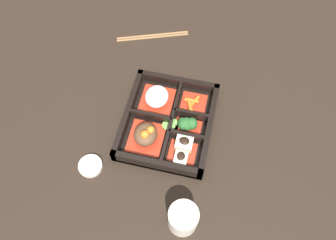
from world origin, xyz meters
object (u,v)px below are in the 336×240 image
Objects in this scene: bowl_rice at (157,97)px; tea_cup at (183,218)px; chopsticks at (153,36)px; sauce_dish at (90,166)px.

tea_cup is at bearing -155.84° from bowl_rice.
tea_cup is at bearing -158.84° from chopsticks.
bowl_rice is 0.25m from chopsticks.
bowl_rice is 0.45× the size of chopsticks.
chopsticks is at bearing 17.22° from bowl_rice.
chopsticks is 0.45m from sauce_dish.
sauce_dish is at bearing 72.20° from tea_cup.
tea_cup reaches higher than chopsticks.
sauce_dish is at bearing 174.69° from chopsticks.
chopsticks is at bearing 21.16° from tea_cup.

